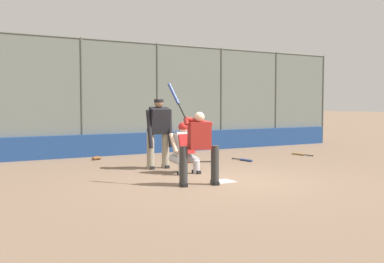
# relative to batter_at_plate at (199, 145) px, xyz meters

# --- Properties ---
(ground_plane) EXTENTS (160.00, 160.00, 0.00)m
(ground_plane) POSITION_rel_batter_at_plate_xyz_m (-0.70, -0.14, -0.84)
(ground_plane) COLOR #7A604C
(home_plate_marker) EXTENTS (0.43, 0.43, 0.01)m
(home_plate_marker) POSITION_rel_batter_at_plate_xyz_m (-0.70, -0.14, -0.83)
(home_plate_marker) COLOR white
(home_plate_marker) RESTS_ON ground_plane
(backstop_fence) EXTENTS (18.76, 0.08, 3.80)m
(backstop_fence) POSITION_rel_batter_at_plate_xyz_m (-0.70, -6.23, 1.15)
(backstop_fence) COLOR #515651
(backstop_fence) RESTS_ON ground_plane
(padding_wall) EXTENTS (18.31, 0.18, 0.71)m
(padding_wall) POSITION_rel_batter_at_plate_xyz_m (-0.70, -6.13, -0.48)
(padding_wall) COLOR navy
(padding_wall) RESTS_ON ground_plane
(bleachers_beyond) EXTENTS (13.08, 1.95, 1.16)m
(bleachers_beyond) POSITION_rel_batter_at_plate_xyz_m (-3.52, -8.38, -0.45)
(bleachers_beyond) COLOR slate
(bleachers_beyond) RESTS_ON ground_plane
(batter_at_plate) EXTENTS (0.88, 0.81, 2.14)m
(batter_at_plate) POSITION_rel_batter_at_plate_xyz_m (0.00, 0.00, 0.00)
(batter_at_plate) COLOR #333333
(batter_at_plate) RESTS_ON ground_plane
(catcher_behind_plate) EXTENTS (0.68, 0.79, 1.25)m
(catcher_behind_plate) POSITION_rel_batter_at_plate_xyz_m (-0.54, -1.55, -0.19)
(catcher_behind_plate) COLOR #B7B7BC
(catcher_behind_plate) RESTS_ON ground_plane
(umpire_home) EXTENTS (0.75, 0.46, 1.83)m
(umpire_home) POSITION_rel_batter_at_plate_xyz_m (-0.33, -2.60, 0.15)
(umpire_home) COLOR gray
(umpire_home) RESTS_ON ground_plane
(spare_bat_near_backstop) EXTENTS (0.13, 0.88, 0.07)m
(spare_bat_near_backstop) POSITION_rel_batter_at_plate_xyz_m (-5.74, -3.09, -0.80)
(spare_bat_near_backstop) COLOR black
(spare_bat_near_backstop) RESTS_ON ground_plane
(spare_bat_by_padding) EXTENTS (0.82, 0.37, 0.07)m
(spare_bat_by_padding) POSITION_rel_batter_at_plate_xyz_m (-1.72, -3.15, -0.80)
(spare_bat_by_padding) COLOR black
(spare_bat_by_padding) RESTS_ON ground_plane
(spare_bat_third_base_side) EXTENTS (0.18, 0.83, 0.07)m
(spare_bat_third_base_side) POSITION_rel_batter_at_plate_xyz_m (-3.24, -2.76, -0.80)
(spare_bat_third_base_side) COLOR black
(spare_bat_third_base_side) RESTS_ON ground_plane
(fielding_glove_on_dirt) EXTENTS (0.31, 0.24, 0.11)m
(fielding_glove_on_dirt) POSITION_rel_batter_at_plate_xyz_m (0.49, -5.24, -0.78)
(fielding_glove_on_dirt) COLOR brown
(fielding_glove_on_dirt) RESTS_ON ground_plane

